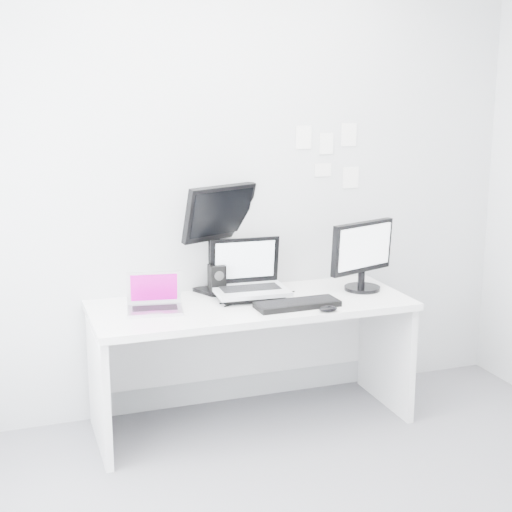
{
  "coord_description": "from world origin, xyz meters",
  "views": [
    {
      "loc": [
        -1.31,
        -2.58,
        1.91
      ],
      "look_at": [
        0.02,
        1.23,
        1.0
      ],
      "focal_mm": 52.43,
      "sensor_mm": 36.0,
      "label": 1
    }
  ],
  "objects": [
    {
      "name": "back_wall",
      "position": [
        0.0,
        1.6,
        1.35
      ],
      "size": [
        3.6,
        0.0,
        3.6
      ],
      "primitive_type": "plane",
      "rotation": [
        1.57,
        0.0,
        0.0
      ],
      "color": "#B3B6B8",
      "rests_on": "ground"
    },
    {
      "name": "wall_note_3",
      "position": [
        0.58,
        1.59,
        1.42
      ],
      "size": [
        0.11,
        0.0,
        0.08
      ],
      "primitive_type": "cube",
      "color": "white",
      "rests_on": "back_wall"
    },
    {
      "name": "rear_monitor",
      "position": [
        -0.11,
        1.55,
        1.06
      ],
      "size": [
        0.51,
        0.36,
        0.65
      ],
      "primitive_type": "cube",
      "rotation": [
        0.0,
        0.0,
        0.43
      ],
      "color": "black",
      "rests_on": "desk"
    },
    {
      "name": "wall_note_1",
      "position": [
        0.6,
        1.59,
        1.58
      ],
      "size": [
        0.09,
        0.0,
        0.13
      ],
      "primitive_type": "cube",
      "color": "white",
      "rests_on": "back_wall"
    },
    {
      "name": "keyboard",
      "position": [
        0.21,
        1.08,
        0.75
      ],
      "size": [
        0.47,
        0.18,
        0.03
      ],
      "primitive_type": "cube",
      "rotation": [
        0.0,
        0.0,
        0.03
      ],
      "color": "black",
      "rests_on": "desk"
    },
    {
      "name": "speaker",
      "position": [
        -0.14,
        1.46,
        0.82
      ],
      "size": [
        0.1,
        0.1,
        0.18
      ],
      "primitive_type": "cube",
      "rotation": [
        0.0,
        0.0,
        0.18
      ],
      "color": "black",
      "rests_on": "desk"
    },
    {
      "name": "samsung_monitor",
      "position": [
        0.71,
        1.28,
        0.94
      ],
      "size": [
        0.51,
        0.36,
        0.43
      ],
      "primitive_type": "cube",
      "rotation": [
        0.0,
        0.0,
        0.35
      ],
      "color": "black",
      "rests_on": "desk"
    },
    {
      "name": "desk",
      "position": [
        0.0,
        1.25,
        0.36
      ],
      "size": [
        1.8,
        0.7,
        0.73
      ],
      "primitive_type": "cube",
      "color": "white",
      "rests_on": "ground"
    },
    {
      "name": "dell_laptop",
      "position": [
        0.02,
        1.32,
        0.9
      ],
      "size": [
        0.43,
        0.34,
        0.34
      ],
      "primitive_type": "cube",
      "rotation": [
        0.0,
        0.0,
        -0.05
      ],
      "color": "silver",
      "rests_on": "desk"
    },
    {
      "name": "wall_note_2",
      "position": [
        0.75,
        1.59,
        1.63
      ],
      "size": [
        0.1,
        0.0,
        0.14
      ],
      "primitive_type": "cube",
      "color": "white",
      "rests_on": "back_wall"
    },
    {
      "name": "mouse",
      "position": [
        0.33,
        0.94,
        0.75
      ],
      "size": [
        0.11,
        0.07,
        0.03
      ],
      "primitive_type": "ellipsoid",
      "rotation": [
        0.0,
        0.0,
        -0.07
      ],
      "color": "black",
      "rests_on": "desk"
    },
    {
      "name": "wall_note_4",
      "position": [
        0.77,
        1.59,
        1.37
      ],
      "size": [
        0.11,
        0.0,
        0.13
      ],
      "primitive_type": "cube",
      "color": "white",
      "rests_on": "back_wall"
    },
    {
      "name": "macbook",
      "position": [
        -0.55,
        1.24,
        0.84
      ],
      "size": [
        0.33,
        0.27,
        0.22
      ],
      "primitive_type": "cube",
      "rotation": [
        0.0,
        0.0,
        -0.17
      ],
      "color": "silver",
      "rests_on": "desk"
    },
    {
      "name": "wall_note_0",
      "position": [
        0.45,
        1.59,
        1.62
      ],
      "size": [
        0.1,
        0.0,
        0.14
      ],
      "primitive_type": "cube",
      "color": "white",
      "rests_on": "back_wall"
    }
  ]
}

